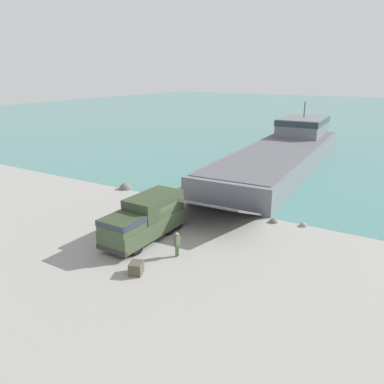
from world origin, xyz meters
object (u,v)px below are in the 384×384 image
at_px(cargo_crate, 136,268).
at_px(landing_craft, 285,150).
at_px(soldier_on_ramp, 177,243).
at_px(mooring_bollard, 148,193).
at_px(military_truck, 145,219).

bearing_deg(cargo_crate, landing_craft, 92.31).
bearing_deg(landing_craft, soldier_on_ramp, -88.35).
bearing_deg(cargo_crate, mooring_bollard, 124.68).
xyz_separation_m(military_truck, mooring_bollard, (-5.87, 8.00, -1.22)).
height_order(landing_craft, military_truck, landing_craft).
bearing_deg(landing_craft, mooring_bollard, -111.47).
distance_m(military_truck, mooring_bollard, 9.99).
xyz_separation_m(soldier_on_ramp, mooring_bollard, (-9.50, 9.17, -0.63)).
xyz_separation_m(landing_craft, soldier_on_ramp, (2.27, -30.35, -0.87)).
bearing_deg(soldier_on_ramp, mooring_bollard, -38.73).
distance_m(soldier_on_ramp, cargo_crate, 3.43).
relative_size(mooring_bollard, cargo_crate, 0.79).
bearing_deg(cargo_crate, military_truck, 121.59).
bearing_deg(soldier_on_ramp, military_truck, -12.62).
distance_m(landing_craft, cargo_crate, 33.65).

